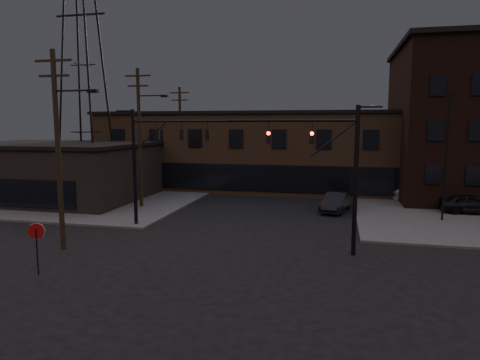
{
  "coord_description": "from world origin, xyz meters",
  "views": [
    {
      "loc": [
        5.56,
        -18.68,
        7.03
      ],
      "look_at": [
        -0.46,
        7.45,
        3.5
      ],
      "focal_mm": 32.0,
      "sensor_mm": 36.0,
      "label": 1
    }
  ],
  "objects_px": {
    "traffic_signal_far": "(151,154)",
    "traffic_signal_near": "(334,164)",
    "parked_car_lot_a": "(470,204)",
    "stop_sign": "(36,236)",
    "car_crossing": "(336,202)",
    "parked_car_lot_b": "(416,192)"
  },
  "relations": [
    {
      "from": "traffic_signal_far",
      "to": "traffic_signal_near",
      "type": "bearing_deg",
      "value": -16.17
    },
    {
      "from": "traffic_signal_near",
      "to": "traffic_signal_far",
      "type": "xyz_separation_m",
      "value": [
        -12.07,
        3.5,
        0.08
      ]
    },
    {
      "from": "traffic_signal_near",
      "to": "parked_car_lot_a",
      "type": "height_order",
      "value": "traffic_signal_near"
    },
    {
      "from": "stop_sign",
      "to": "car_crossing",
      "type": "bearing_deg",
      "value": 53.29
    },
    {
      "from": "parked_car_lot_b",
      "to": "parked_car_lot_a",
      "type": "bearing_deg",
      "value": -123.15
    },
    {
      "from": "traffic_signal_near",
      "to": "stop_sign",
      "type": "height_order",
      "value": "traffic_signal_near"
    },
    {
      "from": "traffic_signal_near",
      "to": "parked_car_lot_b",
      "type": "relative_size",
      "value": 1.59
    },
    {
      "from": "stop_sign",
      "to": "parked_car_lot_b",
      "type": "bearing_deg",
      "value": 49.53
    },
    {
      "from": "traffic_signal_near",
      "to": "stop_sign",
      "type": "bearing_deg",
      "value": -154.1
    },
    {
      "from": "traffic_signal_far",
      "to": "parked_car_lot_b",
      "type": "height_order",
      "value": "traffic_signal_far"
    },
    {
      "from": "traffic_signal_far",
      "to": "parked_car_lot_b",
      "type": "xyz_separation_m",
      "value": [
        19.24,
        14.07,
        -4.13
      ]
    },
    {
      "from": "parked_car_lot_a",
      "to": "car_crossing",
      "type": "bearing_deg",
      "value": 97.07
    },
    {
      "from": "traffic_signal_near",
      "to": "parked_car_lot_a",
      "type": "xyz_separation_m",
      "value": [
        10.26,
        12.44,
        -4.03
      ]
    },
    {
      "from": "traffic_signal_far",
      "to": "car_crossing",
      "type": "relative_size",
      "value": 1.73
    },
    {
      "from": "traffic_signal_far",
      "to": "stop_sign",
      "type": "bearing_deg",
      "value": -97.32
    },
    {
      "from": "car_crossing",
      "to": "traffic_signal_far",
      "type": "bearing_deg",
      "value": -133.19
    },
    {
      "from": "car_crossing",
      "to": "parked_car_lot_b",
      "type": "bearing_deg",
      "value": 53.47
    },
    {
      "from": "traffic_signal_far",
      "to": "stop_sign",
      "type": "xyz_separation_m",
      "value": [
        -1.28,
        -9.99,
        -3.17
      ]
    },
    {
      "from": "traffic_signal_far",
      "to": "car_crossing",
      "type": "height_order",
      "value": "traffic_signal_far"
    },
    {
      "from": "parked_car_lot_b",
      "to": "traffic_signal_near",
      "type": "bearing_deg",
      "value": -176.49
    },
    {
      "from": "parked_car_lot_a",
      "to": "car_crossing",
      "type": "height_order",
      "value": "parked_car_lot_a"
    },
    {
      "from": "stop_sign",
      "to": "parked_car_lot_a",
      "type": "height_order",
      "value": "stop_sign"
    }
  ]
}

